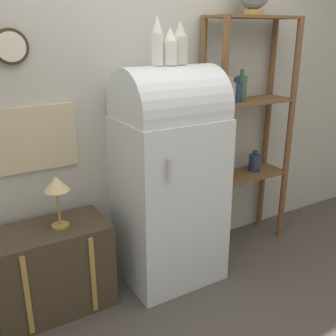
{
  "coord_description": "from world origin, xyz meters",
  "views": [
    {
      "loc": [
        -1.33,
        -1.94,
        1.74
      ],
      "look_at": [
        -0.01,
        0.26,
        0.85
      ],
      "focal_mm": 42.0,
      "sensor_mm": 36.0,
      "label": 1
    }
  ],
  "objects_px": {
    "vase_left": "(157,42)",
    "vase_right": "(180,44)",
    "refrigerator": "(169,174)",
    "suitcase_trunk": "(52,269)",
    "vase_center": "(171,48)",
    "desk_lamp": "(57,188)"
  },
  "relations": [
    {
      "from": "refrigerator",
      "to": "vase_right",
      "type": "xyz_separation_m",
      "value": [
        0.08,
        0.01,
        0.86
      ]
    },
    {
      "from": "refrigerator",
      "to": "suitcase_trunk",
      "type": "xyz_separation_m",
      "value": [
        -0.85,
        0.05,
        -0.51
      ]
    },
    {
      "from": "vase_left",
      "to": "desk_lamp",
      "type": "relative_size",
      "value": 0.89
    },
    {
      "from": "suitcase_trunk",
      "to": "vase_left",
      "type": "xyz_separation_m",
      "value": [
        0.76,
        -0.05,
        1.39
      ]
    },
    {
      "from": "refrigerator",
      "to": "desk_lamp",
      "type": "height_order",
      "value": "refrigerator"
    },
    {
      "from": "suitcase_trunk",
      "to": "vase_right",
      "type": "relative_size",
      "value": 2.74
    },
    {
      "from": "refrigerator",
      "to": "vase_left",
      "type": "xyz_separation_m",
      "value": [
        -0.09,
        -0.0,
        0.88
      ]
    },
    {
      "from": "vase_left",
      "to": "vase_right",
      "type": "height_order",
      "value": "vase_left"
    },
    {
      "from": "vase_left",
      "to": "suitcase_trunk",
      "type": "bearing_deg",
      "value": 176.09
    },
    {
      "from": "refrigerator",
      "to": "vase_center",
      "type": "distance_m",
      "value": 0.85
    },
    {
      "from": "suitcase_trunk",
      "to": "desk_lamp",
      "type": "relative_size",
      "value": 2.17
    },
    {
      "from": "vase_right",
      "to": "desk_lamp",
      "type": "height_order",
      "value": "vase_right"
    },
    {
      "from": "refrigerator",
      "to": "vase_right",
      "type": "height_order",
      "value": "vase_right"
    },
    {
      "from": "suitcase_trunk",
      "to": "vase_left",
      "type": "distance_m",
      "value": 1.58
    },
    {
      "from": "vase_left",
      "to": "vase_center",
      "type": "distance_m",
      "value": 0.1
    },
    {
      "from": "vase_right",
      "to": "desk_lamp",
      "type": "distance_m",
      "value": 1.18
    },
    {
      "from": "suitcase_trunk",
      "to": "vase_center",
      "type": "relative_size",
      "value": 3.21
    },
    {
      "from": "refrigerator",
      "to": "vase_left",
      "type": "height_order",
      "value": "vase_left"
    },
    {
      "from": "vase_right",
      "to": "desk_lamp",
      "type": "bearing_deg",
      "value": 178.24
    },
    {
      "from": "vase_left",
      "to": "vase_right",
      "type": "bearing_deg",
      "value": 2.82
    },
    {
      "from": "vase_center",
      "to": "vase_right",
      "type": "distance_m",
      "value": 0.09
    },
    {
      "from": "vase_left",
      "to": "desk_lamp",
      "type": "bearing_deg",
      "value": 177.11
    }
  ]
}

